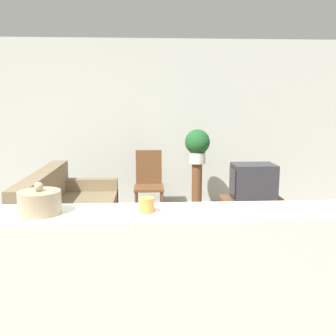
{
  "coord_description": "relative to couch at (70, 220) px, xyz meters",
  "views": [
    {
      "loc": [
        0.13,
        -2.8,
        1.69
      ],
      "look_at": [
        0.39,
        1.99,
        0.85
      ],
      "focal_mm": 40.0,
      "sensor_mm": 36.0,
      "label": 1
    }
  ],
  "objects": [
    {
      "name": "decorative_bowl",
      "position": [
        0.29,
        -2.16,
        0.8
      ],
      "size": [
        0.25,
        0.25,
        0.19
      ],
      "color": "tan",
      "rests_on": "foreground_counter"
    },
    {
      "name": "candle_jar",
      "position": [
        0.93,
        -2.16,
        0.77
      ],
      "size": [
        0.09,
        0.09,
        0.09
      ],
      "color": "gold",
      "rests_on": "foreground_counter"
    },
    {
      "name": "plant_stand",
      "position": [
        1.69,
        1.25,
        0.08
      ],
      "size": [
        0.16,
        0.16,
        0.78
      ],
      "color": "brown",
      "rests_on": "ground_plane"
    },
    {
      "name": "television",
      "position": [
        2.34,
        0.47,
        0.34
      ],
      "size": [
        0.57,
        0.42,
        0.48
      ],
      "color": "#333338",
      "rests_on": "tv_stand"
    },
    {
      "name": "tv_stand",
      "position": [
        2.34,
        0.47,
        -0.1
      ],
      "size": [
        0.83,
        0.53,
        0.41
      ],
      "color": "brown",
      "rests_on": "ground_plane"
    },
    {
      "name": "wall_back",
      "position": [
        0.81,
        1.88,
        1.04
      ],
      "size": [
        9.0,
        0.06,
        2.7
      ],
      "color": "silver",
      "rests_on": "ground_plane"
    },
    {
      "name": "potted_plant",
      "position": [
        1.69,
        1.25,
        0.76
      ],
      "size": [
        0.38,
        0.38,
        0.52
      ],
      "color": "white",
      "rests_on": "plant_stand"
    },
    {
      "name": "ground_plane",
      "position": [
        0.81,
        -1.55,
        -0.31
      ],
      "size": [
        14.0,
        14.0,
        0.0
      ],
      "primitive_type": "plane",
      "color": "#756656"
    },
    {
      "name": "wooden_chair",
      "position": [
        0.95,
        1.21,
        0.22
      ],
      "size": [
        0.44,
        0.44,
        0.97
      ],
      "color": "brown",
      "rests_on": "ground_plane"
    },
    {
      "name": "foreground_counter",
      "position": [
        0.81,
        -2.16,
        0.21
      ],
      "size": [
        2.87,
        0.44,
        1.03
      ],
      "color": "white",
      "rests_on": "ground_plane"
    },
    {
      "name": "couch",
      "position": [
        0.0,
        0.0,
        0.0
      ],
      "size": [
        0.9,
        1.91,
        0.88
      ],
      "color": "#847051",
      "rests_on": "ground_plane"
    }
  ]
}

